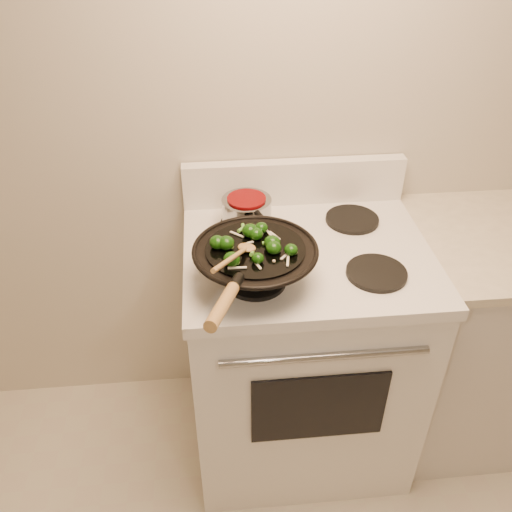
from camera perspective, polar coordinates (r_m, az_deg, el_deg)
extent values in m
plane|color=beige|center=(1.86, 7.80, 16.54)|extent=(3.50, 0.00, 3.50)
cube|color=white|center=(2.03, 4.67, -10.43)|extent=(0.76, 0.64, 0.88)
cube|color=white|center=(1.73, 5.40, 0.18)|extent=(0.78, 0.66, 0.04)
cube|color=white|center=(1.93, 4.02, 7.79)|extent=(0.78, 0.05, 0.16)
cylinder|color=gray|center=(1.56, 7.27, -10.46)|extent=(0.60, 0.02, 0.02)
cube|color=black|center=(1.74, 6.65, -15.60)|extent=(0.42, 0.01, 0.28)
cylinder|color=black|center=(1.57, -0.07, -2.55)|extent=(0.18, 0.18, 0.01)
cylinder|color=black|center=(1.64, 12.56, -1.74)|extent=(0.18, 0.18, 0.01)
cylinder|color=black|center=(1.82, -0.98, 3.30)|extent=(0.18, 0.18, 0.01)
cylinder|color=black|center=(1.87, 10.09, 3.82)|extent=(0.18, 0.18, 0.01)
cube|color=silver|center=(2.29, 24.08, -7.69)|extent=(0.73, 0.60, 0.88)
torus|color=black|center=(1.51, -0.07, 0.67)|extent=(0.36, 0.36, 0.01)
cylinder|color=black|center=(1.51, -0.07, 0.77)|extent=(0.28, 0.28, 0.01)
cylinder|color=black|center=(1.33, -2.08, -2.75)|extent=(0.05, 0.07, 0.04)
cylinder|color=#A2773F|center=(1.23, -3.57, -5.28)|extent=(0.09, 0.19, 0.07)
ellipsoid|color=#103808|center=(1.49, -3.16, 1.39)|extent=(0.05, 0.05, 0.04)
cylinder|color=#537E2D|center=(1.50, -2.62, 1.03)|extent=(0.02, 0.02, 0.01)
ellipsoid|color=#103808|center=(1.44, 0.18, -0.23)|extent=(0.03, 0.03, 0.03)
ellipsoid|color=#103808|center=(1.53, 0.00, 2.35)|extent=(0.04, 0.04, 0.03)
ellipsoid|color=#103808|center=(1.47, 3.70, 0.67)|extent=(0.04, 0.04, 0.03)
cylinder|color=#537E2D|center=(1.48, 4.12, 0.41)|extent=(0.02, 0.02, 0.01)
ellipsoid|color=#103808|center=(1.49, 1.72, 1.43)|extent=(0.05, 0.05, 0.04)
ellipsoid|color=#103808|center=(1.50, -4.10, 1.46)|extent=(0.04, 0.04, 0.04)
ellipsoid|color=#103808|center=(1.43, -2.58, -0.33)|extent=(0.04, 0.04, 0.04)
cylinder|color=#537E2D|center=(1.44, -2.03, -0.69)|extent=(0.02, 0.01, 0.02)
ellipsoid|color=#103808|center=(1.56, 0.55, 2.97)|extent=(0.04, 0.04, 0.03)
ellipsoid|color=#103808|center=(1.54, -0.62, 2.69)|extent=(0.05, 0.05, 0.04)
ellipsoid|color=#103808|center=(1.48, 1.86, 0.90)|extent=(0.04, 0.04, 0.04)
cylinder|color=#537E2D|center=(1.48, 2.35, 0.57)|extent=(0.02, 0.02, 0.01)
cube|color=white|center=(1.56, -2.01, 2.28)|extent=(0.04, 0.04, 0.00)
cube|color=white|center=(1.52, -0.95, 1.32)|extent=(0.04, 0.02, 0.00)
cube|color=white|center=(1.47, 3.01, -0.05)|extent=(0.03, 0.03, 0.00)
cube|color=white|center=(1.56, 1.44, 2.34)|extent=(0.02, 0.04, 0.00)
cube|color=white|center=(1.45, 3.38, -0.48)|extent=(0.02, 0.05, 0.00)
cube|color=white|center=(1.55, 1.97, 2.16)|extent=(0.03, 0.05, 0.00)
cube|color=white|center=(1.55, 0.46, 2.21)|extent=(0.03, 0.04, 0.00)
cube|color=white|center=(1.43, 0.19, -1.00)|extent=(0.02, 0.03, 0.00)
cube|color=white|center=(1.43, -1.99, -1.25)|extent=(0.05, 0.01, 0.00)
cube|color=white|center=(1.59, -0.69, 3.05)|extent=(0.04, 0.01, 0.00)
cylinder|color=#57A435|center=(1.51, 1.10, 1.41)|extent=(0.02, 0.02, 0.01)
cylinder|color=#57A435|center=(1.58, -1.37, 3.11)|extent=(0.02, 0.02, 0.02)
cylinder|color=#57A435|center=(1.52, -2.74, 1.59)|extent=(0.02, 0.01, 0.02)
cylinder|color=#57A435|center=(1.47, -0.43, 0.27)|extent=(0.02, 0.03, 0.01)
cylinder|color=#57A435|center=(1.57, -1.57, 2.81)|extent=(0.02, 0.03, 0.01)
cylinder|color=#57A435|center=(1.50, -3.05, 1.14)|extent=(0.02, 0.03, 0.01)
cylinder|color=#57A435|center=(1.57, -0.27, 2.98)|extent=(0.03, 0.02, 0.01)
sphere|color=#CAB78E|center=(1.49, 1.33, 0.60)|extent=(0.01, 0.01, 0.01)
sphere|color=#CAB78E|center=(1.45, 1.90, -0.54)|extent=(0.01, 0.01, 0.01)
sphere|color=#CAB78E|center=(1.54, 2.00, 2.04)|extent=(0.01, 0.01, 0.01)
ellipsoid|color=#A2773F|center=(1.49, -0.98, 0.90)|extent=(0.06, 0.06, 0.01)
cylinder|color=#A2773F|center=(1.39, -2.69, -0.32)|extent=(0.11, 0.19, 0.08)
cylinder|color=gray|center=(1.79, -0.99, 4.72)|extent=(0.16, 0.16, 0.09)
cylinder|color=#650406|center=(1.76, -1.01, 6.06)|extent=(0.13, 0.13, 0.01)
cylinder|color=black|center=(1.67, 0.82, 3.79)|extent=(0.05, 0.10, 0.02)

